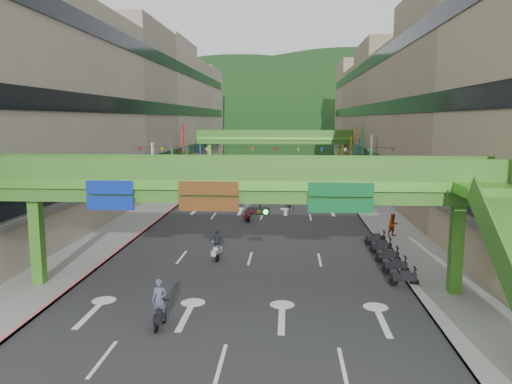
% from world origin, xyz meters
% --- Properties ---
extents(ground, '(320.00, 320.00, 0.00)m').
position_xyz_m(ground, '(0.00, 0.00, 0.00)').
color(ground, black).
rests_on(ground, ground).
extents(road_slab, '(18.00, 140.00, 0.02)m').
position_xyz_m(road_slab, '(0.00, 50.00, 0.01)').
color(road_slab, '#28282B').
rests_on(road_slab, ground).
extents(sidewalk_left, '(4.00, 140.00, 0.15)m').
position_xyz_m(sidewalk_left, '(-11.00, 50.00, 0.07)').
color(sidewalk_left, gray).
rests_on(sidewalk_left, ground).
extents(sidewalk_right, '(4.00, 140.00, 0.15)m').
position_xyz_m(sidewalk_right, '(11.00, 50.00, 0.07)').
color(sidewalk_right, gray).
rests_on(sidewalk_right, ground).
extents(curb_left, '(0.20, 140.00, 0.18)m').
position_xyz_m(curb_left, '(-9.10, 50.00, 0.09)').
color(curb_left, '#CC5959').
rests_on(curb_left, ground).
extents(curb_right, '(0.20, 140.00, 0.18)m').
position_xyz_m(curb_right, '(9.10, 50.00, 0.09)').
color(curb_right, gray).
rests_on(curb_right, ground).
extents(building_row_left, '(12.80, 95.00, 19.00)m').
position_xyz_m(building_row_left, '(-18.93, 50.00, 9.46)').
color(building_row_left, '#9E937F').
rests_on(building_row_left, ground).
extents(building_row_right, '(12.80, 95.00, 19.00)m').
position_xyz_m(building_row_right, '(18.93, 50.00, 9.46)').
color(building_row_right, gray).
rests_on(building_row_right, ground).
extents(overpass_near, '(28.00, 12.27, 7.10)m').
position_xyz_m(overpass_near, '(0.93, 5.38, 5.21)').
color(overpass_near, '#4C9E2D').
rests_on(overpass_near, ground).
extents(overpass_far, '(28.00, 2.20, 7.10)m').
position_xyz_m(overpass_far, '(0.00, 65.00, 5.40)').
color(overpass_far, '#4C9E2D').
rests_on(overpass_far, ground).
extents(hill_left, '(168.00, 140.00, 112.00)m').
position_xyz_m(hill_left, '(-15.00, 160.00, 0.00)').
color(hill_left, '#1C4419').
rests_on(hill_left, ground).
extents(hill_right, '(208.00, 176.00, 128.00)m').
position_xyz_m(hill_right, '(25.00, 180.00, 0.00)').
color(hill_right, '#1C4419').
rests_on(hill_right, ground).
extents(bunting_string, '(26.00, 0.36, 0.47)m').
position_xyz_m(bunting_string, '(0.00, 30.00, 5.96)').
color(bunting_string, black).
rests_on(bunting_string, ground).
extents(scooter_rider_near, '(0.69, 1.60, 2.17)m').
position_xyz_m(scooter_rider_near, '(-3.07, 1.00, 1.03)').
color(scooter_rider_near, black).
rests_on(scooter_rider_near, ground).
extents(scooter_rider_mid, '(0.85, 1.60, 2.05)m').
position_xyz_m(scooter_rider_mid, '(2.59, 30.27, 1.06)').
color(scooter_rider_mid, black).
rests_on(scooter_rider_mid, ground).
extents(scooter_rider_left, '(1.04, 1.59, 2.02)m').
position_xyz_m(scooter_rider_left, '(-2.11, 11.62, 1.01)').
color(scooter_rider_left, '#A0A1A8').
rests_on(scooter_rider_left, ground).
extents(scooter_rider_far, '(0.98, 1.58, 2.14)m').
position_xyz_m(scooter_rider_far, '(-1.13, 23.84, 1.09)').
color(scooter_rider_far, maroon).
rests_on(scooter_rider_far, ground).
extents(parked_scooter_row, '(1.60, 9.35, 1.08)m').
position_xyz_m(parked_scooter_row, '(8.73, 11.53, 0.52)').
color(parked_scooter_row, black).
rests_on(parked_scooter_row, ground).
extents(car_silver, '(1.50, 4.24, 1.40)m').
position_xyz_m(car_silver, '(-3.67, 48.15, 0.70)').
color(car_silver, silver).
rests_on(car_silver, ground).
extents(car_yellow, '(2.06, 4.24, 1.40)m').
position_xyz_m(car_yellow, '(0.07, 58.56, 0.70)').
color(car_yellow, gold).
rests_on(car_yellow, ground).
extents(pedestrian_red, '(1.03, 0.94, 1.73)m').
position_xyz_m(pedestrian_red, '(10.42, 18.36, 0.87)').
color(pedestrian_red, '#A8380A').
rests_on(pedestrian_red, ground).
extents(pedestrian_dark, '(0.95, 0.43, 1.58)m').
position_xyz_m(pedestrian_dark, '(9.80, 37.04, 0.79)').
color(pedestrian_dark, '#212329').
rests_on(pedestrian_dark, ground).
extents(pedestrian_blue, '(0.97, 0.81, 1.79)m').
position_xyz_m(pedestrian_blue, '(11.35, 32.10, 0.90)').
color(pedestrian_blue, navy).
rests_on(pedestrian_blue, ground).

